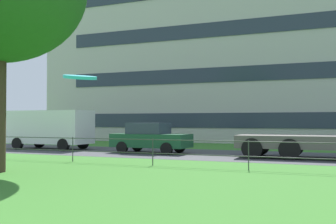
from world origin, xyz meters
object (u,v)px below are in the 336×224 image
object	(u,v)px
panel_van_far_left	(50,127)
apartment_building_background	(283,57)
frisbee	(80,77)
car_dark_green_right	(150,138)

from	to	relation	value
panel_van_far_left	apartment_building_background	world-z (taller)	apartment_building_background
frisbee	apartment_building_background	world-z (taller)	apartment_building_background
apartment_building_background	frisbee	bearing A→B (deg)	-85.24
frisbee	apartment_building_background	distance (m)	32.96
car_dark_green_right	apartment_building_background	bearing A→B (deg)	74.01
panel_van_far_left	frisbee	bearing A→B (deg)	-50.60
car_dark_green_right	apartment_building_background	size ratio (longest dim) A/B	0.10
panel_van_far_left	car_dark_green_right	xyz separation A→B (m)	(6.65, -0.31, -0.49)
car_dark_green_right	panel_van_far_left	bearing A→B (deg)	177.37
apartment_building_background	panel_van_far_left	bearing A→B (deg)	-125.75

